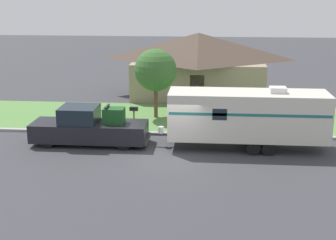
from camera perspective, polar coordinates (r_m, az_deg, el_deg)
ground_plane at (r=22.56m, az=0.69°, el=-4.72°), size 120.00×120.00×0.00m
curb_strip at (r=26.08m, az=1.30°, el=-1.71°), size 80.00×0.30×0.14m
lawn_strip at (r=29.60m, az=1.75°, el=0.29°), size 80.00×7.00×0.03m
house_across_street at (r=35.71m, az=3.72°, el=6.93°), size 10.36×6.90×4.73m
pickup_truck at (r=24.75m, az=-9.62°, el=-0.92°), size 6.11×1.95×2.09m
travel_trailer at (r=23.84m, az=9.68°, el=0.58°), size 8.86×2.27×3.22m
mailbox at (r=26.93m, az=-4.18°, el=0.95°), size 0.48×0.20×1.35m
tree_in_yard at (r=29.04m, az=-1.53°, el=6.08°), size 2.62×2.62×4.35m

